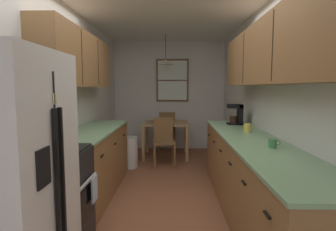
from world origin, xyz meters
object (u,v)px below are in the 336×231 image
Objects in this scene: stove_range at (51,198)px; mug_by_coffeemaker at (247,128)px; coffee_maker at (237,114)px; microwave_over_range at (32,71)px; trash_bin at (129,152)px; refrigerator at (4,185)px; dining_chair_near at (164,139)px; dining_chair_far at (167,129)px; table_serving_bowl at (161,122)px; dining_table at (166,128)px; storage_canister at (69,132)px; mug_spare at (273,143)px.

mug_by_coffeemaker is at bearing 28.52° from stove_range.
microwave_over_range is at bearing -140.19° from coffee_maker.
microwave_over_range is at bearing -152.76° from mug_by_coffeemaker.
mug_by_coffeemaker is at bearing 27.24° from microwave_over_range.
refrigerator is at bearing -94.54° from trash_bin.
microwave_over_range is 3.10m from dining_chair_near.
coffee_maker is at bearing -61.84° from dining_chair_far.
refrigerator is 1.89× the size of dining_chair_far.
coffee_maker is (1.16, -0.88, 0.56)m from dining_chair_near.
coffee_maker is 1.90m from table_serving_bowl.
storage_canister is at bearing -108.25° from dining_table.
microwave_over_range reaches higher than dining_chair_near.
stove_range is 5.80× the size of storage_canister.
stove_range reaches higher than dining_chair_near.
coffee_maker is at bearing -52.78° from dining_table.
mug_by_coffeemaker is (2.06, 0.64, -0.04)m from storage_canister.
refrigerator is 9.42× the size of table_serving_bowl.
microwave_over_range is at bearing -107.50° from dining_table.
dining_chair_near is 0.59m from table_serving_bowl.
coffee_maker reaches higher than trash_bin.
coffee_maker is at bearing 39.81° from microwave_over_range.
dining_table is at bearing 74.30° from stove_range.
storage_canister reaches higher than dining_chair_far.
storage_canister reaches higher than dining_table.
table_serving_bowl is (0.84, 2.76, -0.23)m from storage_canister.
dining_table is 3.03m from storage_canister.
mug_spare is (1.13, -2.51, 0.44)m from dining_chair_near.
refrigerator is at bearing -155.76° from mug_spare.
coffee_maker is at bearing -37.36° from dining_chair_near.
coffee_maker reaches higher than dining_chair_far.
refrigerator is 4.76m from dining_chair_far.
dining_chair_far is at bearing 88.97° from dining_chair_near.
microwave_over_range is at bearing -110.86° from dining_chair_near.
trash_bin is at bearing 141.42° from mug_by_coffeemaker.
coffee_maker is at bearing 51.21° from refrigerator.
mug_spare is at bearing 5.43° from stove_range.
microwave_over_range is (-0.11, 0.00, 1.14)m from stove_range.
storage_canister is 2.16m from mug_by_coffeemaker.
table_serving_bowl is at bearing 78.54° from refrigerator.
stove_range is 8.93× the size of mug_by_coffeemaker.
dining_table is at bearing 44.90° from table_serving_bowl.
microwave_over_range reaches higher than dining_chair_far.
dining_chair_near is 1.60× the size of trash_bin.
trash_bin is at bearing 80.80° from microwave_over_range.
refrigerator reaches higher than dining_chair_far.
coffee_maker is at bearing 88.13° from mug_by_coffeemaker.
dining_chair_near is at bearing 114.22° from mug_spare.
dining_table is at bearing 127.22° from coffee_maker.
refrigerator is 3.55m from dining_chair_near.
coffee_maker reaches higher than stove_range.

